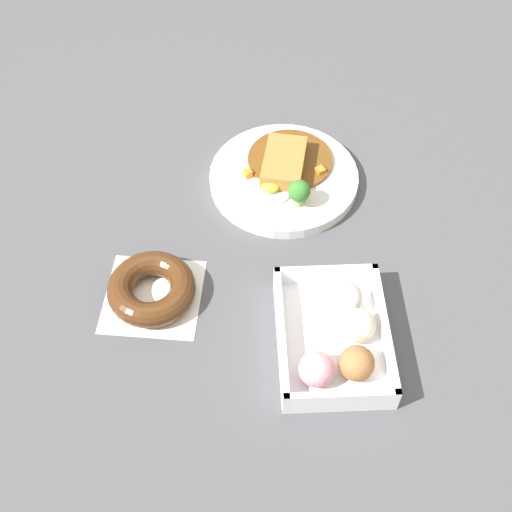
{
  "coord_description": "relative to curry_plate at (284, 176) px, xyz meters",
  "views": [
    {
      "loc": [
        -0.61,
        0.05,
        0.78
      ],
      "look_at": [
        -0.04,
        0.03,
        0.03
      ],
      "focal_mm": 47.54,
      "sensor_mm": 36.0,
      "label": 1
    }
  ],
  "objects": [
    {
      "name": "donut_box",
      "position": [
        -0.3,
        -0.05,
        0.01
      ],
      "size": [
        0.19,
        0.14,
        0.06
      ],
      "color": "white",
      "rests_on": "ground_plane"
    },
    {
      "name": "ground_plane",
      "position": [
        -0.13,
        0.02,
        -0.01
      ],
      "size": [
        1.6,
        1.6,
        0.0
      ],
      "primitive_type": "plane",
      "color": "#4C4C51"
    },
    {
      "name": "curry_plate",
      "position": [
        0.0,
        0.0,
        0.0
      ],
      "size": [
        0.23,
        0.23,
        0.06
      ],
      "color": "white",
      "rests_on": "ground_plane"
    },
    {
      "name": "chocolate_ring_donut",
      "position": [
        -0.21,
        0.2,
        0.0
      ],
      "size": [
        0.15,
        0.15,
        0.04
      ],
      "color": "white",
      "rests_on": "ground_plane"
    }
  ]
}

